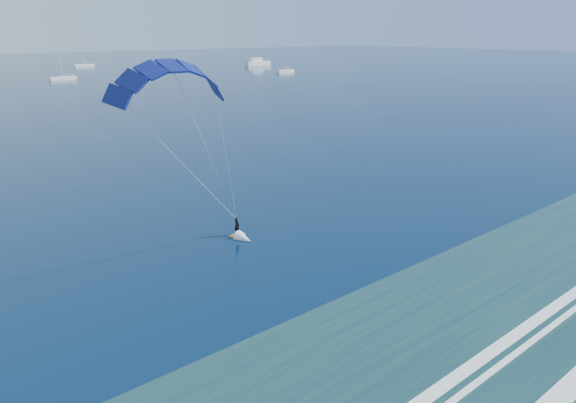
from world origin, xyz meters
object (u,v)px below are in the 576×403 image
at_px(kitesurfer_rig, 210,156).
at_px(sailboat_1, 63,78).
at_px(sailboat_3, 159,69).
at_px(sailboat_4, 285,71).
at_px(sailboat_2, 84,65).
at_px(motor_yacht, 257,62).

distance_m(kitesurfer_rig, sailboat_1, 169.19).
bearing_deg(sailboat_3, kitesurfer_rig, -114.90).
bearing_deg(sailboat_1, sailboat_4, -16.20).
distance_m(kitesurfer_rig, sailboat_4, 185.73).
xyz_separation_m(kitesurfer_rig, sailboat_4, (121.15, 140.57, -7.62)).
xyz_separation_m(sailboat_2, sailboat_3, (17.57, -45.16, -0.01)).
distance_m(sailboat_3, sailboat_4, 57.17).
xyz_separation_m(kitesurfer_rig, sailboat_2, (68.70, 231.02, -7.61)).
bearing_deg(sailboat_1, sailboat_2, 65.69).
bearing_deg(sailboat_2, kitesurfer_rig, -106.56).
bearing_deg(motor_yacht, sailboat_3, 179.45).
bearing_deg(sailboat_4, sailboat_3, 127.60).
height_order(sailboat_1, sailboat_4, sailboat_1).
bearing_deg(motor_yacht, sailboat_4, -112.33).
bearing_deg(kitesurfer_rig, sailboat_3, 65.10).
xyz_separation_m(sailboat_2, sailboat_4, (52.45, -90.45, -0.01)).
relative_size(motor_yacht, sailboat_3, 1.28).
relative_size(kitesurfer_rig, sailboat_1, 1.34).
distance_m(sailboat_1, sailboat_3, 52.16).
bearing_deg(kitesurfer_rig, sailboat_1, 76.77).
xyz_separation_m(kitesurfer_rig, sailboat_1, (38.67, 164.53, -7.61)).
distance_m(kitesurfer_rig, sailboat_2, 241.14).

